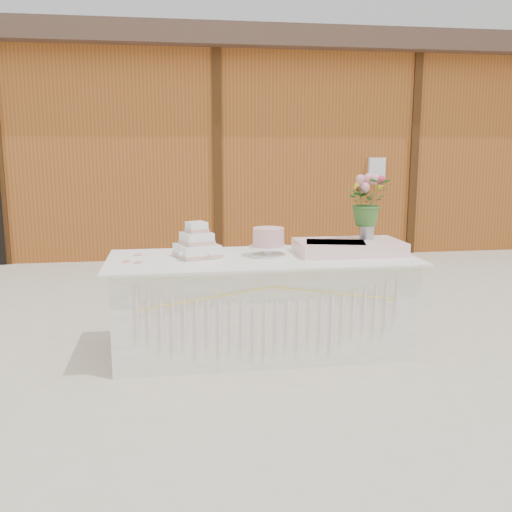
{
  "coord_description": "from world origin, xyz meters",
  "views": [
    {
      "loc": [
        -0.71,
        -4.35,
        1.61
      ],
      "look_at": [
        0.0,
        0.3,
        0.72
      ],
      "focal_mm": 40.0,
      "sensor_mm": 36.0,
      "label": 1
    }
  ],
  "objects": [
    {
      "name": "barn",
      "position": [
        -0.01,
        5.99,
        1.68
      ],
      "size": [
        12.6,
        4.6,
        3.3
      ],
      "color": "#97511F",
      "rests_on": "ground"
    },
    {
      "name": "flower_vase",
      "position": [
        0.88,
        0.08,
        0.96
      ],
      "size": [
        0.12,
        0.12,
        0.16
      ],
      "primitive_type": "cylinder",
      "color": "#ADADB2",
      "rests_on": "satin_runner"
    },
    {
      "name": "loose_flowers",
      "position": [
        -1.01,
        0.05,
        0.78
      ],
      "size": [
        0.23,
        0.37,
        0.02
      ],
      "primitive_type": null,
      "rotation": [
        0.0,
        0.0,
        0.29
      ],
      "color": "pink",
      "rests_on": "cake_table"
    },
    {
      "name": "satin_runner",
      "position": [
        0.72,
        0.03,
        0.82
      ],
      "size": [
        0.84,
        0.49,
        0.11
      ],
      "primitive_type": "cube",
      "rotation": [
        0.0,
        0.0,
        0.0
      ],
      "color": "#FFCDCD",
      "rests_on": "cake_table"
    },
    {
      "name": "bouquet",
      "position": [
        0.88,
        0.08,
        1.23
      ],
      "size": [
        0.37,
        0.32,
        0.39
      ],
      "primitive_type": "imported",
      "rotation": [
        0.0,
        0.0,
        -0.05
      ],
      "color": "#3B6D2B",
      "rests_on": "flower_vase"
    },
    {
      "name": "cake_table",
      "position": [
        0.0,
        -0.0,
        0.39
      ],
      "size": [
        2.4,
        1.0,
        0.77
      ],
      "color": "white",
      "rests_on": "ground"
    },
    {
      "name": "pink_cake_stand",
      "position": [
        0.06,
        0.02,
        0.9
      ],
      "size": [
        0.31,
        0.31,
        0.23
      ],
      "color": "white",
      "rests_on": "cake_table"
    },
    {
      "name": "ground",
      "position": [
        0.0,
        0.0,
        0.0
      ],
      "size": [
        80.0,
        80.0,
        0.0
      ],
      "primitive_type": "plane",
      "color": "beige",
      "rests_on": "ground"
    },
    {
      "name": "wedding_cake",
      "position": [
        -0.5,
        0.07,
        0.86
      ],
      "size": [
        0.39,
        0.39,
        0.28
      ],
      "rotation": [
        0.0,
        0.0,
        0.34
      ],
      "color": "white",
      "rests_on": "cake_table"
    }
  ]
}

